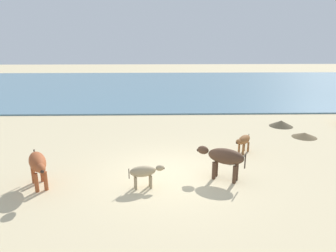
# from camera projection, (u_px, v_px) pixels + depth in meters

# --- Properties ---
(ground) EXTENTS (80.00, 80.00, 0.00)m
(ground) POSITION_uv_depth(u_px,v_px,m) (172.00, 175.00, 9.97)
(ground) COLOR beige
(sea_water) EXTENTS (60.00, 20.00, 0.08)m
(sea_water) POSITION_uv_depth(u_px,v_px,m) (164.00, 86.00, 27.09)
(sea_water) COLOR slate
(sea_water) RESTS_ON ground
(cow_adult_rust) EXTENTS (1.00, 1.48, 1.02)m
(cow_adult_rust) POSITION_uv_depth(u_px,v_px,m) (38.00, 164.00, 8.97)
(cow_adult_rust) COLOR #9E4C28
(cow_adult_rust) RESTS_ON ground
(calf_near_brown) EXTENTS (0.82, 0.93, 0.69)m
(calf_near_brown) POSITION_uv_depth(u_px,v_px,m) (244.00, 141.00, 11.68)
(calf_near_brown) COLOR brown
(calf_near_brown) RESTS_ON ground
(calf_far_dun) EXTENTS (1.04, 0.45, 0.68)m
(calf_far_dun) POSITION_uv_depth(u_px,v_px,m) (144.00, 172.00, 9.01)
(calf_far_dun) COLOR tan
(calf_far_dun) RESTS_ON ground
(cow_second_adult_dark) EXTENTS (1.45, 0.99, 1.00)m
(cow_second_adult_dark) POSITION_uv_depth(u_px,v_px,m) (224.00, 157.00, 9.48)
(cow_second_adult_dark) COLOR #4C3323
(cow_second_adult_dark) RESTS_ON ground
(debris_pile_0) EXTENTS (1.57, 1.57, 0.29)m
(debris_pile_0) POSITION_uv_depth(u_px,v_px,m) (281.00, 123.00, 15.28)
(debris_pile_0) COLOR brown
(debris_pile_0) RESTS_ON ground
(debris_pile_1) EXTENTS (1.46, 1.46, 0.20)m
(debris_pile_1) POSITION_uv_depth(u_px,v_px,m) (304.00, 135.00, 13.64)
(debris_pile_1) COLOR brown
(debris_pile_1) RESTS_ON ground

